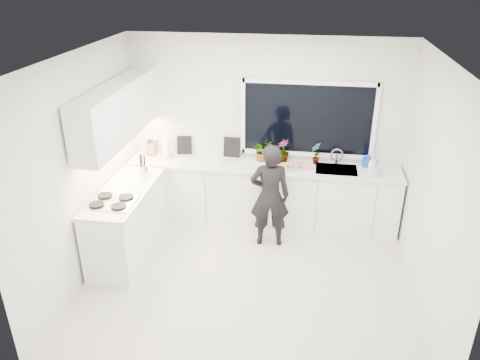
# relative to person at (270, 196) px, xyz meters

# --- Properties ---
(floor) EXTENTS (4.00, 3.50, 0.02)m
(floor) POSITION_rel_person_xyz_m (-0.17, -0.84, -0.74)
(floor) COLOR beige
(floor) RESTS_ON ground
(wall_back) EXTENTS (4.00, 0.02, 2.70)m
(wall_back) POSITION_rel_person_xyz_m (-0.17, 0.92, 0.62)
(wall_back) COLOR white
(wall_back) RESTS_ON ground
(wall_left) EXTENTS (0.02, 3.50, 2.70)m
(wall_left) POSITION_rel_person_xyz_m (-2.18, -0.84, 0.62)
(wall_left) COLOR white
(wall_left) RESTS_ON ground
(wall_right) EXTENTS (0.02, 3.50, 2.70)m
(wall_right) POSITION_rel_person_xyz_m (1.84, -0.84, 0.62)
(wall_right) COLOR white
(wall_right) RESTS_ON ground
(ceiling) EXTENTS (4.00, 3.50, 0.02)m
(ceiling) POSITION_rel_person_xyz_m (-0.17, -0.84, 1.98)
(ceiling) COLOR white
(ceiling) RESTS_ON wall_back
(window) EXTENTS (1.80, 0.02, 1.00)m
(window) POSITION_rel_person_xyz_m (0.43, 0.89, 0.82)
(window) COLOR black
(window) RESTS_ON wall_back
(base_cabinets_back) EXTENTS (3.92, 0.58, 0.88)m
(base_cabinets_back) POSITION_rel_person_xyz_m (-0.17, 0.61, -0.29)
(base_cabinets_back) COLOR white
(base_cabinets_back) RESTS_ON floor
(base_cabinets_left) EXTENTS (0.58, 1.60, 0.88)m
(base_cabinets_left) POSITION_rel_person_xyz_m (-1.84, -0.49, -0.29)
(base_cabinets_left) COLOR white
(base_cabinets_left) RESTS_ON floor
(countertop_back) EXTENTS (3.94, 0.62, 0.04)m
(countertop_back) POSITION_rel_person_xyz_m (-0.17, 0.60, 0.17)
(countertop_back) COLOR silver
(countertop_back) RESTS_ON base_cabinets_back
(countertop_left) EXTENTS (0.62, 1.60, 0.04)m
(countertop_left) POSITION_rel_person_xyz_m (-1.84, -0.49, 0.17)
(countertop_left) COLOR silver
(countertop_left) RESTS_ON base_cabinets_left
(upper_cabinets) EXTENTS (0.34, 2.10, 0.70)m
(upper_cabinets) POSITION_rel_person_xyz_m (-1.96, -0.14, 1.12)
(upper_cabinets) COLOR white
(upper_cabinets) RESTS_ON wall_left
(sink) EXTENTS (0.58, 0.42, 0.14)m
(sink) POSITION_rel_person_xyz_m (0.88, 0.61, 0.14)
(sink) COLOR silver
(sink) RESTS_ON countertop_back
(faucet) EXTENTS (0.03, 0.03, 0.22)m
(faucet) POSITION_rel_person_xyz_m (0.88, 0.81, 0.30)
(faucet) COLOR silver
(faucet) RESTS_ON countertop_back
(stovetop) EXTENTS (0.56, 0.48, 0.03)m
(stovetop) POSITION_rel_person_xyz_m (-1.86, -0.84, 0.20)
(stovetop) COLOR black
(stovetop) RESTS_ON countertop_left
(person) EXTENTS (0.57, 0.41, 1.47)m
(person) POSITION_rel_person_xyz_m (0.00, 0.00, 0.00)
(person) COLOR black
(person) RESTS_ON floor
(pizza_tray) EXTENTS (0.49, 0.44, 0.03)m
(pizza_tray) POSITION_rel_person_xyz_m (0.30, 0.58, 0.20)
(pizza_tray) COLOR #B3B3B8
(pizza_tray) RESTS_ON countertop_back
(pizza) EXTENTS (0.45, 0.39, 0.01)m
(pizza) POSITION_rel_person_xyz_m (0.30, 0.58, 0.22)
(pizza) COLOR #C3411A
(pizza) RESTS_ON pizza_tray
(watering_can) EXTENTS (0.14, 0.14, 0.13)m
(watering_can) POSITION_rel_person_xyz_m (1.31, 0.77, 0.25)
(watering_can) COLOR blue
(watering_can) RESTS_ON countertop_back
(paper_towel_roll) EXTENTS (0.14, 0.14, 0.26)m
(paper_towel_roll) POSITION_rel_person_xyz_m (-1.63, 0.71, 0.32)
(paper_towel_roll) COLOR white
(paper_towel_roll) RESTS_ON countertop_back
(knife_block) EXTENTS (0.15, 0.12, 0.22)m
(knife_block) POSITION_rel_person_xyz_m (-1.88, 0.75, 0.30)
(knife_block) COLOR olive
(knife_block) RESTS_ON countertop_back
(utensil_crock) EXTENTS (0.16, 0.16, 0.16)m
(utensil_crock) POSITION_rel_person_xyz_m (-1.73, -0.04, 0.27)
(utensil_crock) COLOR silver
(utensil_crock) RESTS_ON countertop_left
(picture_frame_large) EXTENTS (0.22, 0.05, 0.28)m
(picture_frame_large) POSITION_rel_person_xyz_m (-1.39, 0.85, 0.33)
(picture_frame_large) COLOR black
(picture_frame_large) RESTS_ON countertop_back
(picture_frame_small) EXTENTS (0.25, 0.04, 0.30)m
(picture_frame_small) POSITION_rel_person_xyz_m (-0.66, 0.85, 0.34)
(picture_frame_small) COLOR black
(picture_frame_small) RESTS_ON countertop_back
(herb_plants) EXTENTS (1.03, 0.37, 0.34)m
(herb_plants) POSITION_rel_person_xyz_m (0.02, 0.77, 0.35)
(herb_plants) COLOR #26662D
(herb_plants) RESTS_ON countertop_back
(soap_bottles) EXTENTS (0.20, 0.16, 0.30)m
(soap_bottles) POSITION_rel_person_xyz_m (1.36, 0.46, 0.32)
(soap_bottles) COLOR #D8BF66
(soap_bottles) RESTS_ON countertop_back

